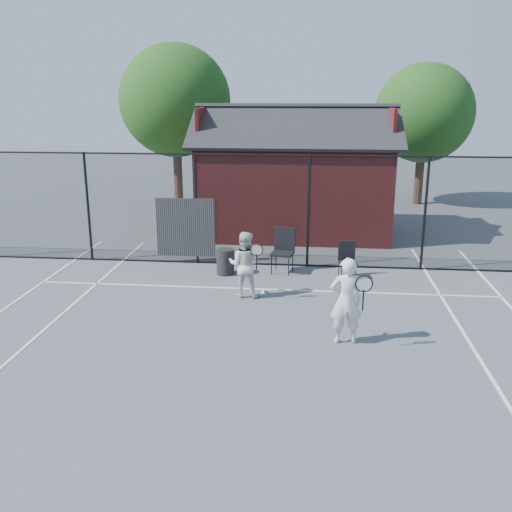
# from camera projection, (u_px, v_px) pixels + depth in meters

# --- Properties ---
(ground) EXTENTS (80.00, 80.00, 0.00)m
(ground) POSITION_uv_depth(u_px,v_px,m) (250.00, 342.00, 10.71)
(ground) COLOR #474D51
(ground) RESTS_ON ground
(court_lines) EXTENTS (11.02, 18.00, 0.01)m
(court_lines) POSITION_uv_depth(u_px,v_px,m) (241.00, 375.00, 9.45)
(court_lines) COLOR white
(court_lines) RESTS_ON ground
(fence) EXTENTS (22.04, 3.00, 3.00)m
(fence) POSITION_uv_depth(u_px,v_px,m) (259.00, 213.00, 15.12)
(fence) COLOR black
(fence) RESTS_ON ground
(clubhouse) EXTENTS (6.50, 4.36, 4.19)m
(clubhouse) POSITION_uv_depth(u_px,v_px,m) (295.00, 184.00, 18.83)
(clubhouse) COLOR maroon
(clubhouse) RESTS_ON ground
(tree_left) EXTENTS (4.48, 4.48, 6.44)m
(tree_left) POSITION_uv_depth(u_px,v_px,m) (175.00, 101.00, 22.90)
(tree_left) COLOR #372316
(tree_left) RESTS_ON ground
(tree_right) EXTENTS (3.97, 3.97, 5.70)m
(tree_right) POSITION_uv_depth(u_px,v_px,m) (424.00, 113.00, 23.03)
(tree_right) COLOR #372316
(tree_right) RESTS_ON ground
(player_front) EXTENTS (0.76, 0.57, 1.65)m
(player_front) POSITION_uv_depth(u_px,v_px,m) (346.00, 301.00, 10.49)
(player_front) COLOR silver
(player_front) RESTS_ON ground
(player_back) EXTENTS (0.85, 0.64, 1.52)m
(player_back) POSITION_uv_depth(u_px,v_px,m) (245.00, 264.00, 12.94)
(player_back) COLOR silver
(player_back) RESTS_ON ground
(chair_left) EXTENTS (0.65, 0.66, 1.14)m
(chair_left) POSITION_uv_depth(u_px,v_px,m) (282.00, 251.00, 14.70)
(chair_left) COLOR black
(chair_left) RESTS_ON ground
(chair_right) EXTENTS (0.49, 0.50, 0.90)m
(chair_right) POSITION_uv_depth(u_px,v_px,m) (348.00, 261.00, 14.32)
(chair_right) COLOR black
(chair_right) RESTS_ON ground
(waste_bin) EXTENTS (0.47, 0.47, 0.66)m
(waste_bin) POSITION_uv_depth(u_px,v_px,m) (225.00, 262.00, 14.65)
(waste_bin) COLOR #262626
(waste_bin) RESTS_ON ground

